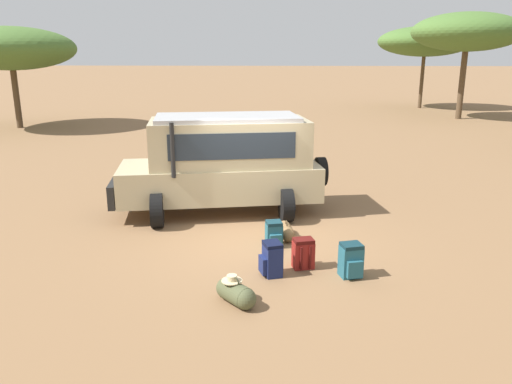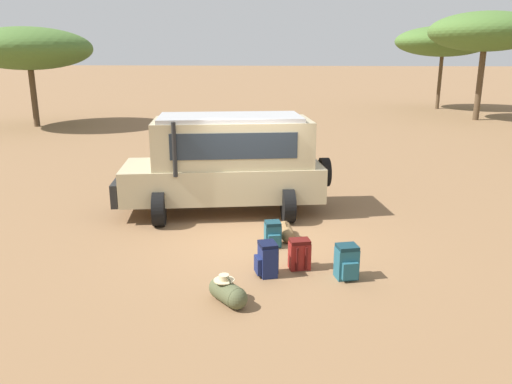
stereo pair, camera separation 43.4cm
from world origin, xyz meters
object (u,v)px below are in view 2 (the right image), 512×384
duffel_bag_soft_canvas (286,232)px  acacia_tree_left_mid (443,41)px  backpack_cluster_center (273,234)px  acacia_tree_centre_back (486,32)px  acacia_tree_far_left (28,49)px  backpack_outermost (267,259)px  duffel_bag_low_black_case (228,292)px  backpack_beside_front_wheel (299,254)px  backpack_near_rear_wheel (347,262)px  safari_vehicle (227,161)px

duffel_bag_soft_canvas → acacia_tree_left_mid: (9.90, 27.64, 4.58)m
backpack_cluster_center → acacia_tree_centre_back: bearing=63.4°
backpack_cluster_center → duffel_bag_soft_canvas: (0.26, 0.50, -0.12)m
backpack_cluster_center → duffel_bag_soft_canvas: size_ratio=0.62×
acacia_tree_far_left → acacia_tree_left_mid: bearing=25.6°
acacia_tree_left_mid → backpack_outermost: bearing=-109.0°
backpack_cluster_center → duffel_bag_low_black_case: bearing=-102.4°
backpack_beside_front_wheel → backpack_cluster_center: bearing=117.8°
acacia_tree_far_left → backpack_outermost: bearing=-51.7°
backpack_beside_front_wheel → duffel_bag_soft_canvas: bearing=101.0°
acacia_tree_centre_back → duffel_bag_soft_canvas: bearing=-116.6°
backpack_outermost → acacia_tree_far_left: bearing=128.3°
duffel_bag_soft_canvas → backpack_outermost: bearing=-98.0°
backpack_cluster_center → duffel_bag_low_black_case: backpack_cluster_center is taller
backpack_near_rear_wheel → backpack_outermost: (-1.43, -0.01, 0.00)m
safari_vehicle → acacia_tree_far_left: (-12.86, 14.19, 2.85)m
duffel_bag_low_black_case → duffel_bag_soft_canvas: (0.82, 3.05, -0.04)m
acacia_tree_centre_back → backpack_near_rear_wheel: bearing=-112.2°
backpack_outermost → acacia_tree_left_mid: (10.17, 29.58, 4.41)m
backpack_near_rear_wheel → acacia_tree_centre_back: acacia_tree_centre_back is taller
backpack_outermost → duffel_bag_low_black_case: bearing=-116.2°
safari_vehicle → acacia_tree_left_mid: bearing=66.1°
backpack_outermost → backpack_near_rear_wheel: bearing=0.6°
backpack_outermost → acacia_tree_centre_back: (10.91, 23.23, 4.80)m
duffel_bag_soft_canvas → acacia_tree_far_left: 21.89m
duffel_bag_low_black_case → duffel_bag_soft_canvas: 3.16m
safari_vehicle → acacia_tree_far_left: 19.36m
duffel_bag_soft_canvas → acacia_tree_far_left: size_ratio=0.12×
duffel_bag_low_black_case → acacia_tree_left_mid: bearing=70.7°
backpack_beside_front_wheel → duffel_bag_soft_canvas: backpack_beside_front_wheel is taller
backpack_beside_front_wheel → acacia_tree_far_left: bearing=130.0°
backpack_near_rear_wheel → duffel_bag_soft_canvas: 2.25m
duffel_bag_low_black_case → backpack_cluster_center: bearing=77.6°
safari_vehicle → backpack_outermost: bearing=-70.8°
safari_vehicle → backpack_beside_front_wheel: bearing=-60.8°
backpack_beside_front_wheel → duffel_bag_low_black_case: size_ratio=0.82×
backpack_cluster_center → duffel_bag_soft_canvas: bearing=62.8°
acacia_tree_far_left → acacia_tree_centre_back: size_ratio=1.06×
backpack_beside_front_wheel → duffel_bag_soft_canvas: size_ratio=0.68×
duffel_bag_soft_canvas → acacia_tree_left_mid: bearing=70.3°
acacia_tree_far_left → acacia_tree_left_mid: 26.99m
backpack_outermost → duffel_bag_soft_canvas: bearing=82.0°
safari_vehicle → acacia_tree_far_left: size_ratio=0.79×
backpack_cluster_center → acacia_tree_far_left: 22.08m
backpack_cluster_center → backpack_near_rear_wheel: 2.01m
backpack_outermost → duffel_bag_soft_canvas: backpack_outermost is taller
acacia_tree_centre_back → acacia_tree_far_left: bearing=-168.0°
backpack_beside_front_wheel → acacia_tree_far_left: size_ratio=0.08×
backpack_outermost → acacia_tree_centre_back: size_ratio=0.10×
safari_vehicle → acacia_tree_centre_back: 23.33m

